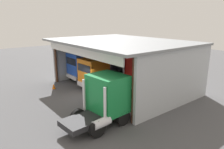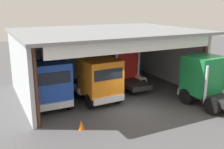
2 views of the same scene
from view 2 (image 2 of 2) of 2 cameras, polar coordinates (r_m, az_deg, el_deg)
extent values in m
plane|color=#4C4C4F|center=(17.94, 4.67, -7.55)|extent=(80.00, 80.00, 0.00)
cube|color=#ADB2B7|center=(25.34, -6.12, 4.69)|extent=(12.97, 0.24, 4.77)
cube|color=#ADB2B7|center=(19.40, -19.32, 0.79)|extent=(0.24, 9.25, 4.77)
cube|color=#ADB2B7|center=(24.54, 12.21, 4.10)|extent=(0.24, 9.25, 4.77)
cube|color=gray|center=(20.31, -1.13, 9.34)|extent=(13.57, 10.26, 0.20)
cylinder|color=#4C2D1E|center=(15.16, -16.07, -2.76)|extent=(0.24, 0.24, 4.77)
cylinder|color=#4C2D1E|center=(21.13, 19.23, 1.90)|extent=(0.24, 0.24, 4.77)
cube|color=white|center=(16.43, 5.73, 6.38)|extent=(11.67, 0.12, 0.90)
cube|color=#1E47B7|center=(17.65, -13.31, -1.34)|extent=(2.51, 2.14, 2.49)
cube|color=black|center=(16.51, -12.51, -0.84)|extent=(2.13, 0.07, 0.75)
cube|color=silver|center=(17.04, -12.15, -6.64)|extent=(2.38, 0.17, 0.44)
cube|color=#232326|center=(19.80, -14.36, -3.63)|extent=(1.89, 3.43, 0.36)
cylinder|color=silver|center=(19.05, -10.88, 0.07)|extent=(0.18, 0.18, 3.05)
cylinder|color=silver|center=(18.60, -17.57, -0.72)|extent=(0.18, 0.18, 3.05)
cylinder|color=silver|center=(19.30, -17.46, -3.97)|extent=(0.56, 1.20, 0.56)
cylinder|color=black|center=(17.99, -9.27, -5.84)|extent=(0.30, 1.05, 1.05)
cylinder|color=black|center=(17.53, -16.21, -6.82)|extent=(0.30, 1.05, 1.05)
cylinder|color=black|center=(20.09, -11.25, -3.71)|extent=(0.30, 1.05, 1.05)
cylinder|color=black|center=(19.68, -17.47, -4.53)|extent=(0.30, 1.05, 1.05)
cube|color=orange|center=(18.36, -2.43, -0.48)|extent=(2.57, 2.39, 2.42)
cube|color=black|center=(17.27, -0.69, -0.01)|extent=(2.08, 0.17, 0.73)
cube|color=silver|center=(17.77, -0.62, -5.44)|extent=(2.33, 0.29, 0.44)
cube|color=#232326|center=(20.27, -4.73, -2.80)|extent=(2.01, 3.37, 0.36)
cylinder|color=silver|center=(19.94, -1.31, 0.98)|extent=(0.18, 0.18, 3.07)
cylinder|color=silver|center=(19.02, -7.16, 0.19)|extent=(0.18, 0.18, 3.07)
cylinder|color=silver|center=(19.56, -7.29, -3.17)|extent=(0.62, 1.23, 0.56)
cylinder|color=black|center=(18.92, 1.16, -4.64)|extent=(0.35, 1.04, 1.02)
cylinder|color=black|center=(17.97, -4.77, -5.76)|extent=(0.35, 1.04, 1.02)
cylinder|color=black|center=(20.78, -2.03, -2.84)|extent=(0.35, 1.04, 1.02)
cylinder|color=black|center=(19.93, -7.53, -3.75)|extent=(0.35, 1.04, 1.02)
cube|color=red|center=(22.67, 1.74, 3.22)|extent=(2.31, 2.38, 2.99)
cube|color=black|center=(23.62, 0.35, 4.99)|extent=(1.96, 0.06, 0.90)
cube|color=silver|center=(24.10, 0.31, 0.04)|extent=(2.19, 0.16, 0.44)
cube|color=#232326|center=(21.43, 4.16, -1.82)|extent=(1.74, 3.51, 0.36)
cylinder|color=silver|center=(21.13, 0.98, 1.26)|extent=(0.18, 0.18, 2.70)
cylinder|color=silver|center=(22.14, 5.75, 1.82)|extent=(0.18, 0.18, 2.70)
cylinder|color=silver|center=(22.17, 6.08, -0.97)|extent=(0.56, 1.20, 0.56)
cylinder|color=black|center=(23.05, -1.05, -1.04)|extent=(0.30, 1.02, 1.02)
cylinder|color=black|center=(23.96, 3.28, -0.45)|extent=(0.30, 1.02, 1.02)
cylinder|color=black|center=(21.00, 1.79, -2.65)|extent=(0.30, 1.02, 1.02)
cylinder|color=black|center=(21.99, 6.40, -1.92)|extent=(0.30, 1.02, 1.02)
cube|color=#197F3D|center=(19.50, 19.07, 0.01)|extent=(2.58, 2.27, 2.58)
cube|color=black|center=(20.08, 16.87, 1.93)|extent=(2.07, 0.21, 0.77)
cube|color=silver|center=(20.57, 16.42, -3.06)|extent=(2.32, 0.33, 0.44)
cube|color=#232326|center=(18.85, 22.84, -5.19)|extent=(2.06, 3.37, 0.36)
cylinder|color=silver|center=(18.02, 19.61, -2.14)|extent=(0.18, 0.18, 2.53)
cylinder|color=black|center=(19.43, 15.69, -4.53)|extent=(0.38, 1.14, 1.12)
cylinder|color=black|center=(20.97, 19.74, -3.43)|extent=(0.38, 1.14, 1.12)
cylinder|color=black|center=(18.09, 20.74, -6.41)|extent=(0.38, 1.14, 1.12)
cylinder|color=#B21E19|center=(27.16, 5.46, 1.23)|extent=(0.58, 0.58, 0.91)
cube|color=#1E59A5|center=(26.37, 5.13, 0.92)|extent=(0.90, 0.60, 1.00)
cone|color=orange|center=(15.22, -6.64, -10.72)|extent=(0.36, 0.36, 0.56)
camera|label=1|loc=(24.83, 52.74, 9.56)|focal=33.39mm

